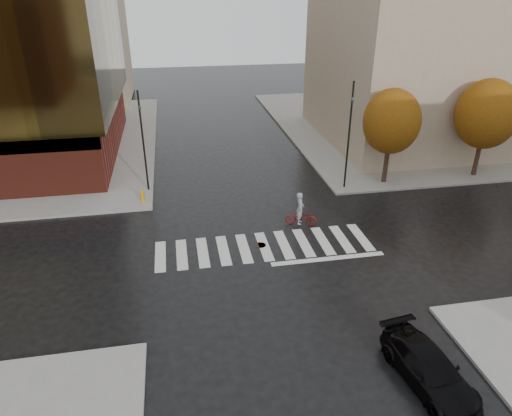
{
  "coord_description": "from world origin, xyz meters",
  "views": [
    {
      "loc": [
        -4.25,
        -20.14,
        12.77
      ],
      "look_at": [
        -0.32,
        1.2,
        2.0
      ],
      "focal_mm": 32.0,
      "sensor_mm": 36.0,
      "label": 1
    }
  ],
  "objects": [
    {
      "name": "traffic_light_ne",
      "position": [
        6.92,
        7.01,
        4.2
      ],
      "size": [
        0.18,
        0.21,
        7.14
      ],
      "rotation": [
        0.0,
        0.0,
        3.36
      ],
      "color": "black",
      "rests_on": "sidewalk_ne"
    },
    {
      "name": "fire_hydrant",
      "position": [
        -6.61,
        7.16,
        0.57
      ],
      "size": [
        0.28,
        0.28,
        0.77
      ],
      "color": "#D49C0C",
      "rests_on": "sidewalk_nw"
    },
    {
      "name": "ground",
      "position": [
        0.0,
        0.0,
        0.0
      ],
      "size": [
        120.0,
        120.0,
        0.0
      ],
      "primitive_type": "plane",
      "color": "black",
      "rests_on": "ground"
    },
    {
      "name": "traffic_light_nw",
      "position": [
        -6.3,
        9.0,
        3.89
      ],
      "size": [
        0.2,
        0.18,
        6.67
      ],
      "rotation": [
        0.0,
        0.0,
        -1.88
      ],
      "color": "black",
      "rests_on": "sidewalk_nw"
    },
    {
      "name": "tree_ne_a",
      "position": [
        10.0,
        7.4,
        4.46
      ],
      "size": [
        3.8,
        3.8,
        6.5
      ],
      "color": "#321D16",
      "rests_on": "sidewalk_ne"
    },
    {
      "name": "tree_ne_b",
      "position": [
        17.0,
        7.4,
        4.62
      ],
      "size": [
        4.2,
        4.2,
        6.89
      ],
      "color": "#321D16",
      "rests_on": "sidewalk_ne"
    },
    {
      "name": "sidewalk_ne",
      "position": [
        21.0,
        21.0,
        0.07
      ],
      "size": [
        30.0,
        30.0,
        0.15
      ],
      "primitive_type": "cube",
      "color": "gray",
      "rests_on": "ground"
    },
    {
      "name": "manhole",
      "position": [
        -0.17,
        0.65,
        0.01
      ],
      "size": [
        0.75,
        0.75,
        0.01
      ],
      "primitive_type": "cylinder",
      "rotation": [
        0.0,
        0.0,
        -0.3
      ],
      "color": "#412517",
      "rests_on": "ground"
    },
    {
      "name": "cyclist",
      "position": [
        2.56,
        2.5,
        0.7
      ],
      "size": [
        1.92,
        1.14,
        2.07
      ],
      "rotation": [
        0.0,
        0.0,
        1.27
      ],
      "color": "maroon",
      "rests_on": "ground"
    },
    {
      "name": "building_ne_tan",
      "position": [
        17.0,
        17.0,
        9.15
      ],
      "size": [
        16.0,
        16.0,
        18.0
      ],
      "primitive_type": "cube",
      "color": "tan",
      "rests_on": "sidewalk_ne"
    },
    {
      "name": "building_nw_far",
      "position": [
        -16.0,
        37.0,
        10.15
      ],
      "size": [
        14.0,
        12.0,
        20.0
      ],
      "primitive_type": "cube",
      "color": "tan",
      "rests_on": "sidewalk_nw"
    },
    {
      "name": "crosswalk",
      "position": [
        0.0,
        0.5,
        0.01
      ],
      "size": [
        12.0,
        3.0,
        0.01
      ],
      "primitive_type": "cube",
      "color": "silver",
      "rests_on": "ground"
    },
    {
      "name": "sedan",
      "position": [
        3.85,
        -9.63,
        0.62
      ],
      "size": [
        2.33,
        4.51,
        1.25
      ],
      "primitive_type": "imported",
      "rotation": [
        0.0,
        0.0,
        0.14
      ],
      "color": "black",
      "rests_on": "ground"
    }
  ]
}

